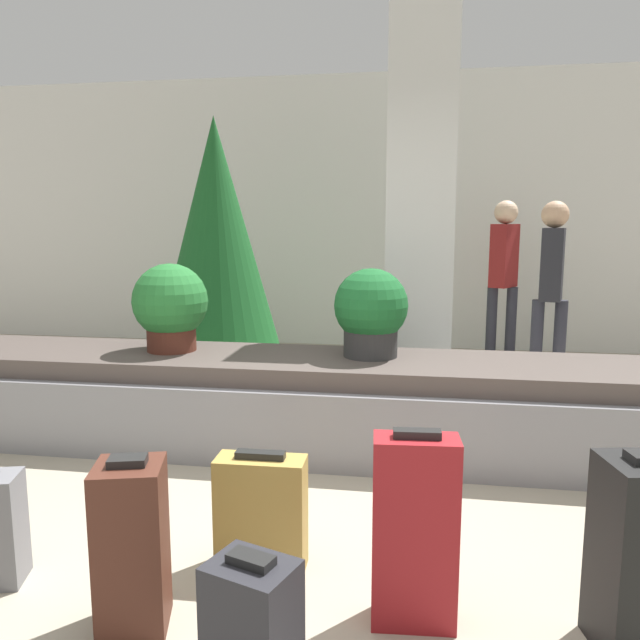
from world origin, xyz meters
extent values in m
plane|color=#9E937F|center=(0.00, 0.00, 0.00)|extent=(18.00, 18.00, 0.00)
cube|color=silver|center=(0.00, 5.10, 1.60)|extent=(18.00, 0.06, 3.20)
cube|color=gray|center=(0.00, 1.57, 0.24)|extent=(8.62, 0.99, 0.48)
cube|color=#4C423D|center=(0.00, 1.57, 0.55)|extent=(8.27, 0.83, 0.13)
cube|color=silver|center=(0.63, 2.69, 1.60)|extent=(0.53, 0.53, 3.20)
cube|color=maroon|center=(0.65, -0.25, 0.36)|extent=(0.32, 0.18, 0.73)
cube|color=black|center=(0.65, -0.25, 0.74)|extent=(0.18, 0.07, 0.03)
cube|color=#A3843D|center=(-0.01, 0.03, 0.25)|extent=(0.39, 0.17, 0.50)
cube|color=black|center=(-0.01, 0.03, 0.51)|extent=(0.21, 0.06, 0.03)
cube|color=#232328|center=(0.15, -0.71, 0.23)|extent=(0.32, 0.28, 0.45)
cube|color=black|center=(0.15, -0.71, 0.47)|extent=(0.16, 0.12, 0.03)
cube|color=#472319|center=(-0.37, -0.44, 0.32)|extent=(0.30, 0.30, 0.64)
cube|color=black|center=(-0.37, -0.44, 0.65)|extent=(0.15, 0.12, 0.03)
cylinder|color=#2D2D2D|center=(0.33, 1.65, 0.71)|extent=(0.36, 0.36, 0.21)
sphere|color=#195B28|center=(0.33, 1.65, 0.95)|extent=(0.49, 0.49, 0.49)
cylinder|color=#4C2319|center=(-1.06, 1.62, 0.71)|extent=(0.34, 0.34, 0.21)
sphere|color=#236B2D|center=(-1.06, 1.62, 0.96)|extent=(0.52, 0.52, 0.52)
cylinder|color=#282833|center=(1.40, 4.30, 0.41)|extent=(0.11, 0.11, 0.82)
cylinder|color=#282833|center=(1.60, 4.30, 0.41)|extent=(0.11, 0.11, 0.82)
cube|color=maroon|center=(1.50, 4.30, 1.15)|extent=(0.32, 0.37, 0.65)
sphere|color=beige|center=(1.50, 4.30, 1.60)|extent=(0.24, 0.24, 0.24)
cylinder|color=#282833|center=(1.70, 3.35, 0.40)|extent=(0.11, 0.11, 0.81)
cylinder|color=#282833|center=(1.90, 3.35, 0.40)|extent=(0.11, 0.11, 0.81)
cube|color=#232328|center=(1.80, 3.35, 1.13)|extent=(0.26, 0.36, 0.64)
sphere|color=tan|center=(1.80, 3.35, 1.56)|extent=(0.24, 0.24, 0.24)
cylinder|color=#4C331E|center=(-1.25, 3.20, 0.09)|extent=(0.16, 0.16, 0.18)
cone|color=#195623|center=(-1.25, 3.20, 1.32)|extent=(1.25, 1.25, 2.27)
camera|label=1|loc=(0.65, -2.43, 1.50)|focal=35.00mm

